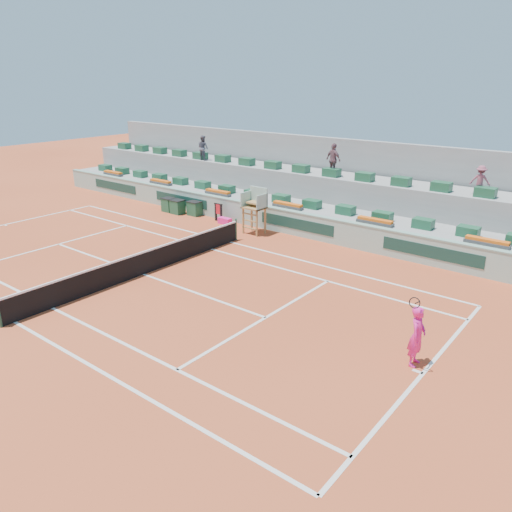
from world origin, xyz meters
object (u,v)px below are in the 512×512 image
(drink_cooler_a, at_px, (195,208))
(tennis_player, at_px, (417,336))
(umpire_chair, at_px, (255,204))
(player_bag, at_px, (225,221))

(drink_cooler_a, height_order, tennis_player, tennis_player)
(umpire_chair, relative_size, drink_cooler_a, 2.86)
(drink_cooler_a, bearing_deg, umpire_chair, -6.50)
(umpire_chair, distance_m, drink_cooler_a, 5.18)
(drink_cooler_a, distance_m, tennis_player, 18.25)
(player_bag, xyz_separation_m, tennis_player, (13.87, -7.45, 0.73))
(player_bag, xyz_separation_m, drink_cooler_a, (-2.64, 0.31, 0.25))
(drink_cooler_a, bearing_deg, tennis_player, -25.15)
(umpire_chair, xyz_separation_m, tennis_player, (11.49, -7.18, -0.64))
(tennis_player, bearing_deg, player_bag, 151.78)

